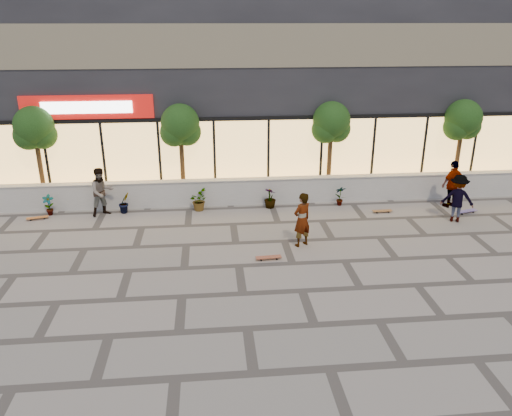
{
  "coord_description": "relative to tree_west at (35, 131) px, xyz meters",
  "views": [
    {
      "loc": [
        -2.4,
        -11.77,
        6.99
      ],
      "look_at": [
        -0.98,
        3.06,
        1.3
      ],
      "focal_mm": 35.0,
      "sensor_mm": 36.0,
      "label": 1
    }
  ],
  "objects": [
    {
      "name": "shrub_b",
      "position": [
        3.3,
        -1.25,
        -2.58
      ],
      "size": [
        0.57,
        0.57,
        0.81
      ],
      "primitive_type": "imported",
      "rotation": [
        0.0,
        0.0,
        0.82
      ],
      "color": "#193A12",
      "rests_on": "ground"
    },
    {
      "name": "shrub_e",
      "position": [
        11.7,
        -1.25,
        -2.58
      ],
      "size": [
        0.46,
        0.35,
        0.81
      ],
      "primitive_type": "imported",
      "rotation": [
        0.0,
        0.0,
        3.28
      ],
      "color": "#193A12",
      "rests_on": "ground"
    },
    {
      "name": "planter_wall",
      "position": [
        9.0,
        -0.7,
        -2.46
      ],
      "size": [
        22.0,
        0.42,
        1.04
      ],
      "color": "silver",
      "rests_on": "ground"
    },
    {
      "name": "skateboard_left",
      "position": [
        0.17,
        -1.66,
        -2.91
      ],
      "size": [
        0.79,
        0.37,
        0.09
      ],
      "rotation": [
        0.0,
        0.0,
        0.24
      ],
      "color": "orange",
      "rests_on": "ground"
    },
    {
      "name": "shrub_c",
      "position": [
        6.1,
        -1.25,
        -2.58
      ],
      "size": [
        0.68,
        0.77,
        0.81
      ],
      "primitive_type": "imported",
      "rotation": [
        0.0,
        0.0,
        1.64
      ],
      "color": "#193A12",
      "rests_on": "ground"
    },
    {
      "name": "skater_left",
      "position": [
        2.55,
        -1.42,
        -2.06
      ],
      "size": [
        1.13,
        1.06,
        1.84
      ],
      "primitive_type": "imported",
      "rotation": [
        0.0,
        0.0,
        0.55
      ],
      "color": "tan",
      "rests_on": "ground"
    },
    {
      "name": "skater_center",
      "position": [
        9.5,
        -4.81,
        -2.08
      ],
      "size": [
        0.79,
        0.71,
        1.82
      ],
      "primitive_type": "imported",
      "rotation": [
        0.0,
        0.0,
        3.68
      ],
      "color": "silver",
      "rests_on": "ground"
    },
    {
      "name": "skater_right_far",
      "position": [
        15.5,
        -3.26,
        -2.1
      ],
      "size": [
        1.31,
        1.06,
        1.76
      ],
      "primitive_type": "imported",
      "rotation": [
        0.0,
        0.0,
        2.73
      ],
      "color": "maroon",
      "rests_on": "ground"
    },
    {
      "name": "retail_building",
      "position": [
        9.0,
        4.79,
        1.26
      ],
      "size": [
        24.0,
        9.17,
        8.5
      ],
      "color": "#232328",
      "rests_on": "ground"
    },
    {
      "name": "skater_right_near",
      "position": [
        16.0,
        -1.81,
        -2.05
      ],
      "size": [
        1.19,
        0.83,
        1.87
      ],
      "primitive_type": "imported",
      "rotation": [
        0.0,
        0.0,
        3.52
      ],
      "color": "silver",
      "rests_on": "ground"
    },
    {
      "name": "ground",
      "position": [
        9.0,
        -7.7,
        -2.99
      ],
      "size": [
        80.0,
        80.0,
        0.0
      ],
      "primitive_type": "plane",
      "color": "gray",
      "rests_on": "ground"
    },
    {
      "name": "tree_midwest",
      "position": [
        5.5,
        0.0,
        0.0
      ],
      "size": [
        1.6,
        1.5,
        3.92
      ],
      "color": "#4E3B1C",
      "rests_on": "ground"
    },
    {
      "name": "shrub_a",
      "position": [
        0.5,
        -1.25,
        -2.58
      ],
      "size": [
        0.43,
        0.29,
        0.81
      ],
      "primitive_type": "imported",
      "color": "#193A12",
      "rests_on": "ground"
    },
    {
      "name": "tree_mideast",
      "position": [
        11.5,
        0.0,
        0.0
      ],
      "size": [
        1.6,
        1.5,
        3.92
      ],
      "color": "#4E3B1C",
      "rests_on": "ground"
    },
    {
      "name": "tree_east",
      "position": [
        17.0,
        0.0,
        0.0
      ],
      "size": [
        1.6,
        1.5,
        3.92
      ],
      "color": "#4E3B1C",
      "rests_on": "ground"
    },
    {
      "name": "tree_west",
      "position": [
        0.0,
        0.0,
        0.0
      ],
      "size": [
        1.6,
        1.5,
        3.92
      ],
      "color": "#4E3B1C",
      "rests_on": "ground"
    },
    {
      "name": "skateboard_right_near",
      "position": [
        13.13,
        -2.2,
        -2.91
      ],
      "size": [
        0.76,
        0.22,
        0.09
      ],
      "rotation": [
        0.0,
        0.0,
        0.04
      ],
      "color": "brown",
      "rests_on": "ground"
    },
    {
      "name": "skateboard_right_far",
      "position": [
        16.31,
        -2.57,
        -2.9
      ],
      "size": [
        0.89,
        0.43,
        0.1
      ],
      "rotation": [
        0.0,
        0.0,
        0.25
      ],
      "color": "#5A4D8D",
      "rests_on": "ground"
    },
    {
      "name": "skateboard_center",
      "position": [
        8.31,
        -5.74,
        -2.91
      ],
      "size": [
        0.81,
        0.26,
        0.1
      ],
      "rotation": [
        0.0,
        0.0,
        0.07
      ],
      "color": "brown",
      "rests_on": "ground"
    },
    {
      "name": "shrub_d",
      "position": [
        8.9,
        -1.25,
        -2.58
      ],
      "size": [
        0.64,
        0.64,
        0.81
      ],
      "primitive_type": "imported",
      "rotation": [
        0.0,
        0.0,
        2.46
      ],
      "color": "#193A12",
      "rests_on": "ground"
    }
  ]
}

